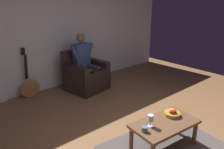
{
  "coord_description": "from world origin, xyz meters",
  "views": [
    {
      "loc": [
        2.21,
        1.47,
        1.98
      ],
      "look_at": [
        -0.12,
        -1.23,
        0.75
      ],
      "focal_mm": 35.29,
      "sensor_mm": 36.0,
      "label": 1
    }
  ],
  "objects_px": {
    "coffee_table": "(165,126)",
    "fruit_bowl": "(172,113)",
    "person_seated": "(85,61)",
    "candle_jar": "(144,129)",
    "armchair": "(85,76)",
    "guitar": "(30,87)",
    "wine_glass_near": "(151,119)"
  },
  "relations": [
    {
      "from": "coffee_table",
      "to": "fruit_bowl",
      "type": "distance_m",
      "value": 0.26
    },
    {
      "from": "person_seated",
      "to": "candle_jar",
      "type": "relative_size",
      "value": 15.79
    },
    {
      "from": "armchair",
      "to": "guitar",
      "type": "bearing_deg",
      "value": -29.76
    },
    {
      "from": "guitar",
      "to": "fruit_bowl",
      "type": "height_order",
      "value": "guitar"
    },
    {
      "from": "coffee_table",
      "to": "guitar",
      "type": "height_order",
      "value": "guitar"
    },
    {
      "from": "armchair",
      "to": "person_seated",
      "type": "height_order",
      "value": "person_seated"
    },
    {
      "from": "fruit_bowl",
      "to": "candle_jar",
      "type": "height_order",
      "value": "fruit_bowl"
    },
    {
      "from": "coffee_table",
      "to": "candle_jar",
      "type": "xyz_separation_m",
      "value": [
        0.37,
        -0.04,
        0.1
      ]
    },
    {
      "from": "coffee_table",
      "to": "candle_jar",
      "type": "height_order",
      "value": "candle_jar"
    },
    {
      "from": "armchair",
      "to": "wine_glass_near",
      "type": "bearing_deg",
      "value": 66.46
    },
    {
      "from": "guitar",
      "to": "candle_jar",
      "type": "height_order",
      "value": "guitar"
    },
    {
      "from": "wine_glass_near",
      "to": "candle_jar",
      "type": "bearing_deg",
      "value": 11.65
    },
    {
      "from": "wine_glass_near",
      "to": "armchair",
      "type": "bearing_deg",
      "value": -104.18
    },
    {
      "from": "candle_jar",
      "to": "guitar",
      "type": "bearing_deg",
      "value": -82.43
    },
    {
      "from": "guitar",
      "to": "fruit_bowl",
      "type": "distance_m",
      "value": 3.01
    },
    {
      "from": "coffee_table",
      "to": "wine_glass_near",
      "type": "relative_size",
      "value": 5.85
    },
    {
      "from": "person_seated",
      "to": "fruit_bowl",
      "type": "bearing_deg",
      "value": 77.09
    },
    {
      "from": "wine_glass_near",
      "to": "fruit_bowl",
      "type": "height_order",
      "value": "wine_glass_near"
    },
    {
      "from": "fruit_bowl",
      "to": "candle_jar",
      "type": "relative_size",
      "value": 2.8
    },
    {
      "from": "coffee_table",
      "to": "fruit_bowl",
      "type": "relative_size",
      "value": 4.31
    },
    {
      "from": "person_seated",
      "to": "wine_glass_near",
      "type": "height_order",
      "value": "person_seated"
    },
    {
      "from": "fruit_bowl",
      "to": "armchair",
      "type": "bearing_deg",
      "value": -93.5
    },
    {
      "from": "person_seated",
      "to": "candle_jar",
      "type": "height_order",
      "value": "person_seated"
    },
    {
      "from": "guitar",
      "to": "candle_jar",
      "type": "distance_m",
      "value": 2.88
    },
    {
      "from": "candle_jar",
      "to": "armchair",
      "type": "bearing_deg",
      "value": -107.25
    },
    {
      "from": "armchair",
      "to": "candle_jar",
      "type": "xyz_separation_m",
      "value": [
        0.75,
        2.42,
        0.1
      ]
    },
    {
      "from": "armchair",
      "to": "guitar",
      "type": "distance_m",
      "value": 1.21
    },
    {
      "from": "armchair",
      "to": "person_seated",
      "type": "relative_size",
      "value": 0.71
    },
    {
      "from": "person_seated",
      "to": "guitar",
      "type": "distance_m",
      "value": 1.29
    },
    {
      "from": "armchair",
      "to": "person_seated",
      "type": "xyz_separation_m",
      "value": [
        -0.0,
        0.01,
        0.36
      ]
    },
    {
      "from": "person_seated",
      "to": "fruit_bowl",
      "type": "xyz_separation_m",
      "value": [
        0.15,
        2.41,
        -0.25
      ]
    },
    {
      "from": "wine_glass_near",
      "to": "coffee_table",
      "type": "bearing_deg",
      "value": 163.17
    }
  ]
}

